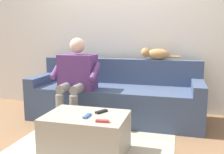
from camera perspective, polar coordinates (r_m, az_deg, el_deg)
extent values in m
plane|color=#846042|center=(2.95, -2.87, -13.48)|extent=(8.00, 8.00, 0.00)
cube|color=silver|center=(3.93, 2.73, 11.64)|extent=(4.91, 0.06, 2.60)
cube|color=#3D4C6B|center=(3.42, 0.22, -6.23)|extent=(2.01, 0.63, 0.45)
cube|color=#3D4C6B|center=(3.77, 1.84, -1.99)|extent=(2.32, 0.18, 0.81)
cube|color=#3D4C6B|center=(3.31, 18.78, -6.21)|extent=(0.15, 0.63, 0.57)
cube|color=#3D4C6B|center=(3.82, -15.69, -3.98)|extent=(0.15, 0.63, 0.57)
cube|color=#A89E8E|center=(2.53, -5.82, -12.74)|extent=(0.78, 0.55, 0.40)
cube|color=#5B3370|center=(3.31, -7.71, 1.14)|extent=(0.45, 0.30, 0.45)
sphere|color=beige|center=(3.28, -7.84, 7.08)|extent=(0.20, 0.20, 0.20)
cylinder|color=gray|center=(3.14, -7.39, -2.44)|extent=(0.11, 0.36, 0.11)
cylinder|color=gray|center=(3.22, -10.36, -2.25)|extent=(0.11, 0.36, 0.11)
cylinder|color=gray|center=(3.06, -8.57, -8.26)|extent=(0.10, 0.10, 0.45)
cylinder|color=gray|center=(3.13, -11.62, -7.92)|extent=(0.10, 0.10, 0.45)
cylinder|color=#5B3370|center=(3.14, -3.83, 1.24)|extent=(0.08, 0.27, 0.22)
cylinder|color=#5B3370|center=(3.35, -12.43, 1.55)|extent=(0.08, 0.27, 0.22)
ellipsoid|color=#B7844C|center=(3.62, 10.36, 5.09)|extent=(0.30, 0.15, 0.15)
sphere|color=#B7844C|center=(3.64, 7.55, 5.49)|extent=(0.13, 0.13, 0.13)
cone|color=#B7844C|center=(3.66, 7.74, 6.34)|extent=(0.05, 0.05, 0.04)
cone|color=#B7844C|center=(3.60, 7.60, 6.29)|extent=(0.05, 0.05, 0.04)
cylinder|color=#B7844C|center=(3.61, 13.71, 4.47)|extent=(0.18, 0.03, 0.03)
cube|color=black|center=(2.51, -2.41, -7.80)|extent=(0.11, 0.14, 0.02)
cube|color=#3860B7|center=(2.39, -5.63, -8.73)|extent=(0.04, 0.14, 0.02)
cube|color=#B73333|center=(2.24, -2.18, -9.91)|extent=(0.12, 0.05, 0.02)
cube|color=#B7AD93|center=(2.71, -4.78, -15.60)|extent=(1.67, 1.47, 0.01)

